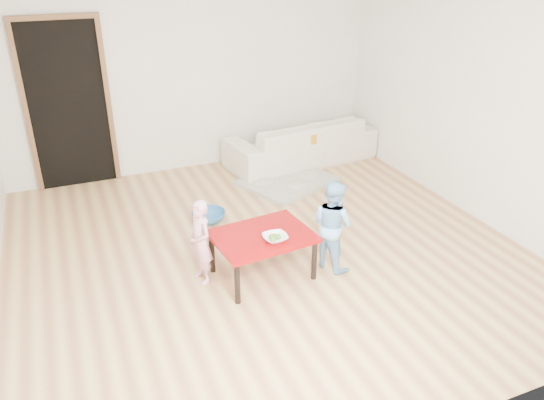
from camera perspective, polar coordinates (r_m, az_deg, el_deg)
floor at (r=5.47m, az=-0.81°, el=-5.29°), size 5.00×5.00×0.01m
back_wall at (r=7.23m, az=-8.49°, el=13.36°), size 5.00×0.02×2.60m
right_wall at (r=6.26m, az=21.20°, el=9.98°), size 0.02×5.00×2.60m
doorway at (r=7.07m, az=-21.08°, el=9.34°), size 1.02×0.08×2.11m
sofa at (r=7.55m, az=3.13°, el=6.31°), size 2.21×1.09×0.62m
cushion at (r=7.22m, az=2.26°, el=6.75°), size 0.53×0.48×0.13m
red_table at (r=4.96m, az=-1.02°, el=-5.92°), size 0.95×0.75×0.44m
bowl at (r=4.73m, az=0.34°, el=-4.09°), size 0.22×0.22×0.05m
broccoli at (r=4.73m, az=0.34°, el=-4.08°), size 0.12×0.12×0.06m
child_pink at (r=4.83m, az=-7.71°, el=-4.52°), size 0.26×0.33×0.81m
child_blue at (r=5.02m, az=6.52°, el=-2.66°), size 0.47×0.53×0.89m
basin at (r=6.02m, az=-6.82°, el=-1.75°), size 0.38×0.38×0.12m
blanket at (r=6.94m, az=1.66°, el=2.03°), size 1.36×1.26×0.05m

